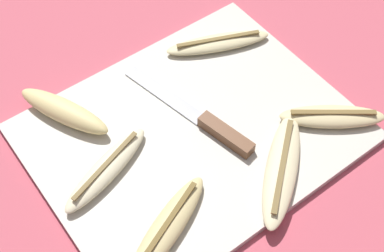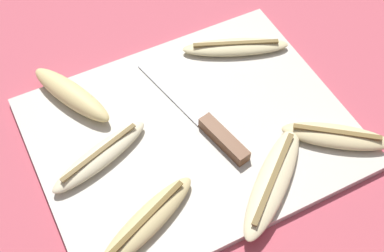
% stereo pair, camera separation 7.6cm
% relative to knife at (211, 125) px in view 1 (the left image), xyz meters
% --- Properties ---
extents(ground_plane, '(4.00, 4.00, 0.00)m').
position_rel_knife_xyz_m(ground_plane, '(-0.02, 0.01, -0.02)').
color(ground_plane, '#C65160').
extents(cutting_board, '(0.44, 0.35, 0.01)m').
position_rel_knife_xyz_m(cutting_board, '(-0.02, 0.01, -0.01)').
color(cutting_board, beige).
rests_on(cutting_board, ground_plane).
extents(knife, '(0.07, 0.24, 0.02)m').
position_rel_knife_xyz_m(knife, '(0.00, 0.00, 0.00)').
color(knife, brown).
rests_on(knife, cutting_board).
extents(banana_bright_far, '(0.16, 0.08, 0.02)m').
position_rel_knife_xyz_m(banana_bright_far, '(-0.16, 0.02, 0.00)').
color(banana_bright_far, beige).
rests_on(banana_bright_far, cutting_board).
extents(banana_golden_short, '(0.10, 0.16, 0.03)m').
position_rel_knife_xyz_m(banana_golden_short, '(-0.16, 0.14, 0.01)').
color(banana_golden_short, '#EDD689').
rests_on(banana_golden_short, cutting_board).
extents(banana_spotted_left, '(0.17, 0.10, 0.02)m').
position_rel_knife_xyz_m(banana_spotted_left, '(-0.14, -0.09, 0.00)').
color(banana_spotted_left, '#DBC684').
rests_on(banana_spotted_left, cutting_board).
extents(banana_cream_curved, '(0.17, 0.15, 0.02)m').
position_rel_knife_xyz_m(banana_cream_curved, '(0.03, -0.12, 0.00)').
color(banana_cream_curved, beige).
rests_on(banana_cream_curved, cutting_board).
extents(banana_ripe_center, '(0.15, 0.12, 0.02)m').
position_rel_knife_xyz_m(banana_ripe_center, '(0.15, -0.10, 0.00)').
color(banana_ripe_center, beige).
rests_on(banana_ripe_center, cutting_board).
extents(banana_soft_right, '(0.17, 0.10, 0.02)m').
position_rel_knife_xyz_m(banana_soft_right, '(0.11, 0.12, 0.00)').
color(banana_soft_right, beige).
rests_on(banana_soft_right, cutting_board).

